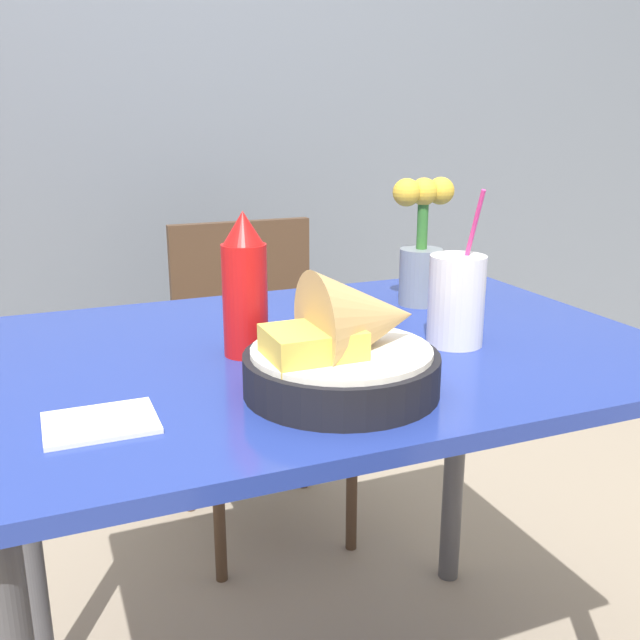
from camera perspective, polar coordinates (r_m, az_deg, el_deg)
wall_window at (r=2.35m, az=-12.87°, el=19.81°), size 7.00×0.06×2.60m
dining_table at (r=1.19m, az=0.10°, el=-7.47°), size 1.08×0.75×0.78m
chair_far_window at (r=1.98m, az=-5.38°, el=-2.21°), size 0.40×0.40×0.85m
food_basket at (r=0.94m, az=2.29°, el=-2.34°), size 0.26×0.26×0.17m
ketchup_bottle at (r=1.08m, az=-6.04°, el=2.65°), size 0.07×0.07×0.22m
drink_cup at (r=1.15m, az=10.83°, el=1.34°), size 0.09×0.09×0.25m
flower_vase at (r=1.38m, az=8.13°, el=5.93°), size 0.13×0.08×0.24m
napkin at (r=0.90m, az=-17.16°, el=-7.86°), size 0.13×0.10×0.01m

